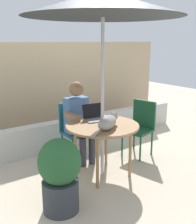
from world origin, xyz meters
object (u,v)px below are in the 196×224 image
object	(u,v)px
potted_plant_by_chair	(60,173)
laptop	(94,115)
patio_table	(102,129)
person_seated	(79,117)
chair_empty	(141,124)
cat	(108,122)
chair_occupied	(74,126)
patio_umbrella	(103,4)

from	to	relation	value
potted_plant_by_chair	laptop	bearing A→B (deg)	36.80
patio_table	potted_plant_by_chair	size ratio (longest dim) A/B	1.18
person_seated	potted_plant_by_chair	size ratio (longest dim) A/B	1.47
chair_empty	person_seated	distance (m)	1.01
chair_empty	cat	bearing A→B (deg)	-157.45
chair_occupied	laptop	size ratio (longest dim) A/B	2.62
cat	chair_empty	bearing A→B (deg)	22.55
patio_umbrella	cat	bearing A→B (deg)	-103.36
chair_occupied	cat	bearing A→B (deg)	-92.57
chair_occupied	potted_plant_by_chair	distance (m)	1.45
patio_umbrella	laptop	size ratio (longest dim) A/B	7.08
patio_table	person_seated	xyz separation A→B (m)	(0.00, 0.60, 0.02)
patio_table	potted_plant_by_chair	distance (m)	0.98
chair_occupied	person_seated	world-z (taller)	person_seated
patio_umbrella	cat	xyz separation A→B (m)	(-0.04, -0.18, -1.41)
patio_umbrella	potted_plant_by_chair	xyz separation A→B (m)	(-0.86, -0.41, -1.78)
person_seated	cat	world-z (taller)	person_seated
chair_empty	laptop	world-z (taller)	laptop
potted_plant_by_chair	patio_table	bearing A→B (deg)	25.81
patio_table	patio_umbrella	xyz separation A→B (m)	(0.00, 0.00, 1.56)
patio_table	person_seated	bearing A→B (deg)	90.00
patio_umbrella	laptop	distance (m)	1.46
person_seated	patio_table	bearing A→B (deg)	-90.00
person_seated	cat	xyz separation A→B (m)	(-0.04, -0.77, 0.12)
patio_table	laptop	xyz separation A→B (m)	(0.05, 0.26, 0.13)
laptop	person_seated	bearing A→B (deg)	98.00
patio_table	potted_plant_by_chair	world-z (taller)	potted_plant_by_chair
chair_empty	patio_table	bearing A→B (deg)	-166.29
laptop	cat	world-z (taller)	laptop
chair_occupied	person_seated	size ratio (longest dim) A/B	0.72
patio_table	chair_occupied	xyz separation A→B (m)	(0.00, 0.75, -0.15)
person_seated	laptop	distance (m)	0.35
patio_umbrella	chair_empty	distance (m)	1.95
chair_empty	cat	distance (m)	1.09
chair_occupied	potted_plant_by_chair	xyz separation A→B (m)	(-0.86, -1.17, -0.07)
person_seated	chair_occupied	bearing A→B (deg)	90.00
chair_empty	laptop	distance (m)	0.92
patio_umbrella	chair_empty	xyz separation A→B (m)	(0.92, 0.23, -1.70)
person_seated	cat	size ratio (longest dim) A/B	2.05
patio_table	person_seated	world-z (taller)	person_seated
chair_empty	potted_plant_by_chair	world-z (taller)	chair_empty
chair_occupied	potted_plant_by_chair	bearing A→B (deg)	-126.28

